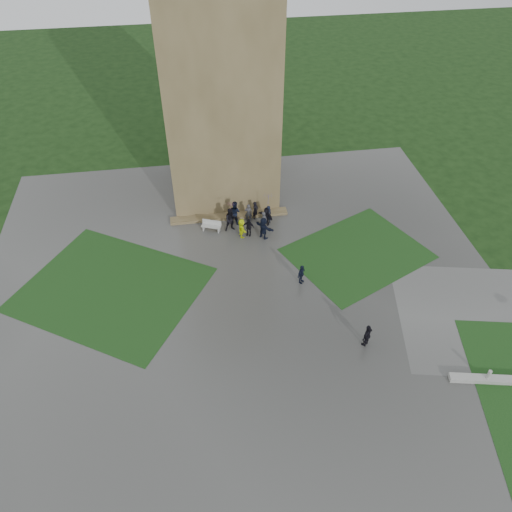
{
  "coord_description": "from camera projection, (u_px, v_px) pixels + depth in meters",
  "views": [
    {
      "loc": [
        -2.59,
        -20.16,
        23.23
      ],
      "look_at": [
        1.16,
        4.48,
        1.2
      ],
      "focal_mm": 35.0,
      "sensor_mm": 36.0,
      "label": 1
    }
  ],
  "objects": [
    {
      "name": "tower",
      "position": [
        218.0,
        80.0,
        35.76
      ],
      "size": [
        8.0,
        8.0,
        18.0
      ],
      "primitive_type": "cube",
      "color": "brown",
      "rests_on": "ground"
    },
    {
      "name": "plaza",
      "position": [
        244.0,
        297.0,
        32.08
      ],
      "size": [
        34.0,
        34.0,
        0.02
      ],
      "primitive_type": "cube",
      "color": "#393936",
      "rests_on": "ground"
    },
    {
      "name": "lawn_inset_left",
      "position": [
        111.0,
        289.0,
        32.6
      ],
      "size": [
        14.1,
        13.46,
        0.01
      ],
      "primitive_type": "cube",
      "rotation": [
        0.0,
        0.0,
        -0.56
      ],
      "color": "#143512",
      "rests_on": "plaza"
    },
    {
      "name": "lawn_inset_right",
      "position": [
        357.0,
        253.0,
        35.26
      ],
      "size": [
        11.12,
        10.15,
        0.01
      ],
      "primitive_type": "cube",
      "rotation": [
        0.0,
        0.0,
        0.44
      ],
      "color": "#143512",
      "rests_on": "plaza"
    },
    {
      "name": "bench",
      "position": [
        211.0,
        226.0,
        36.95
      ],
      "size": [
        1.52,
        0.95,
        0.84
      ],
      "rotation": [
        0.0,
        0.0,
        -0.37
      ],
      "color": "#ADAEA9",
      "rests_on": "plaza"
    },
    {
      "name": "ground",
      "position": [
        248.0,
        320.0,
        30.61
      ],
      "size": [
        120.0,
        120.0,
        0.0
      ],
      "primitive_type": "plane",
      "color": "black"
    },
    {
      "name": "pedestrian_near",
      "position": [
        367.0,
        335.0,
        28.67
      ],
      "size": [
        1.06,
        1.02,
        1.61
      ],
      "primitive_type": "imported",
      "rotation": [
        0.0,
        0.0,
        3.84
      ],
      "color": "black",
      "rests_on": "plaza"
    },
    {
      "name": "visitor_cluster",
      "position": [
        251.0,
        218.0,
        36.66
      ],
      "size": [
        3.81,
        3.54,
        2.56
      ],
      "color": "black",
      "rests_on": "plaza"
    },
    {
      "name": "pedestrian_mid",
      "position": [
        301.0,
        274.0,
        32.61
      ],
      "size": [
        0.93,
        0.95,
        1.45
      ],
      "primitive_type": "imported",
      "rotation": [
        0.0,
        0.0,
        0.82
      ],
      "color": "black",
      "rests_on": "plaza"
    },
    {
      "name": "tower_plinth",
      "position": [
        229.0,
        216.0,
        38.38
      ],
      "size": [
        9.0,
        0.8,
        0.22
      ],
      "primitive_type": "cube",
      "color": "brown",
      "rests_on": "plaza"
    }
  ]
}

